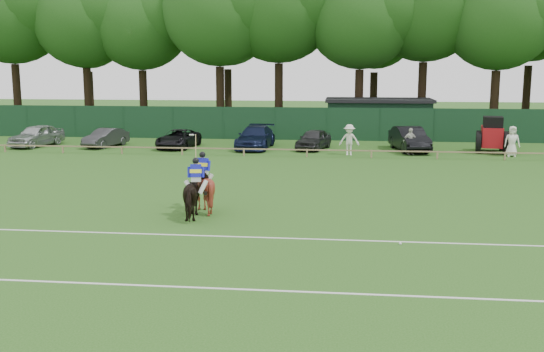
# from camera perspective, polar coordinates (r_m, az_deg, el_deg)

# --- Properties ---
(ground) EXTENTS (160.00, 160.00, 0.00)m
(ground) POSITION_cam_1_polar(r_m,az_deg,el_deg) (22.44, -2.14, -4.82)
(ground) COLOR #1E4C14
(ground) RESTS_ON ground
(horse_dark) EXTENTS (1.28, 2.21, 1.76)m
(horse_dark) POSITION_cam_1_polar(r_m,az_deg,el_deg) (24.11, -6.80, -1.69)
(horse_dark) COLOR black
(horse_dark) RESTS_ON ground
(horse_chestnut) EXTENTS (1.81, 1.95, 1.85)m
(horse_chestnut) POSITION_cam_1_polar(r_m,az_deg,el_deg) (25.19, -6.21, -1.07)
(horse_chestnut) COLOR maroon
(horse_chestnut) RESTS_ON ground
(sedan_silver) EXTENTS (2.82, 4.81, 1.54)m
(sedan_silver) POSITION_cam_1_polar(r_m,az_deg,el_deg) (48.02, -20.35, 3.43)
(sedan_silver) COLOR #A8ACAD
(sedan_silver) RESTS_ON ground
(sedan_grey) EXTENTS (2.36, 4.13, 1.29)m
(sedan_grey) POSITION_cam_1_polar(r_m,az_deg,el_deg) (46.21, -14.68, 3.34)
(sedan_grey) COLOR #313234
(sedan_grey) RESTS_ON ground
(suv_black) EXTENTS (2.54, 4.72, 1.26)m
(suv_black) POSITION_cam_1_polar(r_m,az_deg,el_deg) (44.66, -8.39, 3.32)
(suv_black) COLOR black
(suv_black) RESTS_ON ground
(sedan_navy) EXTENTS (2.41, 5.38, 1.53)m
(sedan_navy) POSITION_cam_1_polar(r_m,az_deg,el_deg) (43.85, -1.50, 3.48)
(sedan_navy) COLOR #111837
(sedan_navy) RESTS_ON ground
(hatch_grey) EXTENTS (2.62, 4.30, 1.37)m
(hatch_grey) POSITION_cam_1_polar(r_m,az_deg,el_deg) (43.45, 3.74, 3.29)
(hatch_grey) COLOR #2B2B2E
(hatch_grey) RESTS_ON ground
(estate_black) EXTENTS (2.56, 5.13, 1.61)m
(estate_black) POSITION_cam_1_polar(r_m,az_deg,el_deg) (43.52, 12.23, 3.26)
(estate_black) COLOR black
(estate_black) RESTS_ON ground
(spectator_left) EXTENTS (1.27, 0.74, 1.96)m
(spectator_left) POSITION_cam_1_polar(r_m,az_deg,el_deg) (40.86, 6.94, 3.24)
(spectator_left) COLOR silver
(spectator_left) RESTS_ON ground
(spectator_mid) EXTENTS (1.09, 0.80, 1.71)m
(spectator_mid) POSITION_cam_1_polar(r_m,az_deg,el_deg) (41.84, 12.27, 3.06)
(spectator_mid) COLOR beige
(spectator_mid) RESTS_ON ground
(spectator_right) EXTENTS (0.97, 0.65, 1.93)m
(spectator_right) POSITION_cam_1_polar(r_m,az_deg,el_deg) (42.66, 20.72, 2.92)
(spectator_right) COLOR white
(spectator_right) RESTS_ON ground
(rider_dark) EXTENTS (0.93, 0.44, 1.41)m
(rider_dark) POSITION_cam_1_polar(r_m,az_deg,el_deg) (23.95, -6.84, 0.11)
(rider_dark) COLOR silver
(rider_dark) RESTS_ON ground
(rider_chestnut) EXTENTS (0.93, 0.68, 2.05)m
(rider_chestnut) POSITION_cam_1_polar(r_m,az_deg,el_deg) (25.04, -6.26, 0.73)
(rider_chestnut) COLOR silver
(rider_chestnut) RESTS_ON ground
(polo_ball) EXTENTS (0.09, 0.09, 0.09)m
(polo_ball) POSITION_cam_1_polar(r_m,az_deg,el_deg) (20.98, 11.43, -5.95)
(polo_ball) COLOR silver
(polo_ball) RESTS_ON ground
(pitch_lines) EXTENTS (60.00, 5.10, 0.01)m
(pitch_lines) POSITION_cam_1_polar(r_m,az_deg,el_deg) (19.12, -3.72, -7.46)
(pitch_lines) COLOR silver
(pitch_lines) RESTS_ON ground
(pitch_rail) EXTENTS (62.10, 0.10, 0.50)m
(pitch_rail) POSITION_cam_1_polar(r_m,az_deg,el_deg) (39.94, 1.72, 2.37)
(pitch_rail) COLOR #997F5B
(pitch_rail) RESTS_ON ground
(perimeter_fence) EXTENTS (92.08, 0.08, 2.50)m
(perimeter_fence) POSITION_cam_1_polar(r_m,az_deg,el_deg) (48.77, 2.61, 4.70)
(perimeter_fence) COLOR #14351E
(perimeter_fence) RESTS_ON ground
(utility_shed) EXTENTS (8.40, 4.40, 3.04)m
(utility_shed) POSITION_cam_1_polar(r_m,az_deg,el_deg) (51.69, 9.52, 5.19)
(utility_shed) COLOR #14331E
(utility_shed) RESTS_ON ground
(tree_row) EXTENTS (96.00, 12.00, 21.00)m
(tree_row) POSITION_cam_1_polar(r_m,az_deg,el_deg) (56.75, 5.17, 4.15)
(tree_row) COLOR #26561C
(tree_row) RESTS_ON ground
(tractor) EXTENTS (2.32, 3.10, 2.39)m
(tractor) POSITION_cam_1_polar(r_m,az_deg,el_deg) (44.11, 19.11, 3.45)
(tractor) COLOR #A50F16
(tractor) RESTS_ON ground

